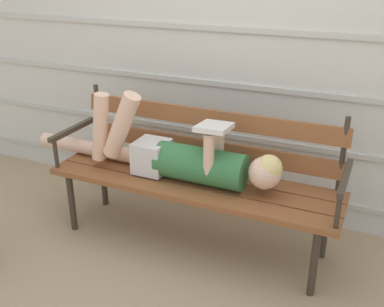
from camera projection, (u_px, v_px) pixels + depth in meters
The scene contains 4 objects.
ground_plane at pixel (186, 249), 2.88m from camera, with size 12.00×12.00×0.00m, color tan.
house_siding at pixel (230, 28), 2.95m from camera, with size 5.45×0.08×2.59m.
park_bench at pixel (197, 169), 2.82m from camera, with size 1.83×0.50×0.92m.
reclining_person at pixel (177, 156), 2.75m from camera, with size 1.76×0.26×0.54m.
Camera 1 is at (1.01, -2.17, 1.71)m, focal length 41.86 mm.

